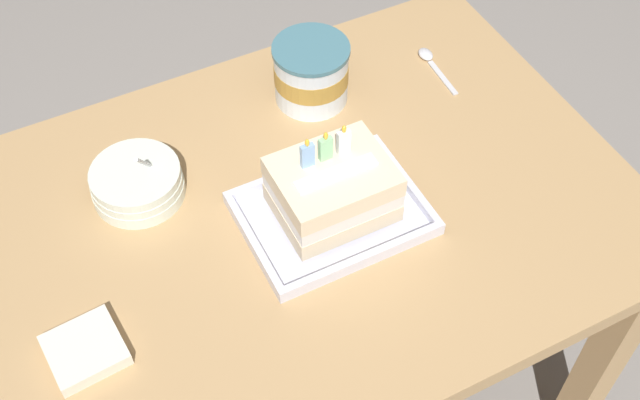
% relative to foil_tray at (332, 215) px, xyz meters
% --- Properties ---
extents(ground_plane, '(8.00, 8.00, 0.00)m').
position_rel_foil_tray_xyz_m(ground_plane, '(-0.02, 0.04, -0.69)').
color(ground_plane, gray).
extents(dining_table, '(1.04, 0.76, 0.68)m').
position_rel_foil_tray_xyz_m(dining_table, '(-0.02, 0.04, -0.11)').
color(dining_table, tan).
rests_on(dining_table, ground_plane).
extents(foil_tray, '(0.28, 0.22, 0.02)m').
position_rel_foil_tray_xyz_m(foil_tray, '(0.00, 0.00, 0.00)').
color(foil_tray, silver).
rests_on(foil_tray, dining_table).
extents(birthday_cake, '(0.17, 0.14, 0.15)m').
position_rel_foil_tray_xyz_m(birthday_cake, '(-0.00, 0.00, 0.06)').
color(birthday_cake, beige).
rests_on(birthday_cake, foil_tray).
extents(bowl_stack, '(0.15, 0.15, 0.12)m').
position_rel_foil_tray_xyz_m(bowl_stack, '(-0.26, 0.19, 0.02)').
color(bowl_stack, silver).
rests_on(bowl_stack, dining_table).
extents(ice_cream_tub, '(0.13, 0.13, 0.11)m').
position_rel_foil_tray_xyz_m(ice_cream_tub, '(0.09, 0.26, 0.05)').
color(ice_cream_tub, white).
rests_on(ice_cream_tub, dining_table).
extents(serving_spoon_near_tray, '(0.03, 0.13, 0.01)m').
position_rel_foil_tray_xyz_m(serving_spoon_near_tray, '(0.33, 0.25, -0.00)').
color(serving_spoon_near_tray, silver).
rests_on(serving_spoon_near_tray, dining_table).
extents(napkin_pile, '(0.11, 0.10, 0.02)m').
position_rel_foil_tray_xyz_m(napkin_pile, '(-0.42, -0.06, 0.00)').
color(napkin_pile, silver).
rests_on(napkin_pile, dining_table).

